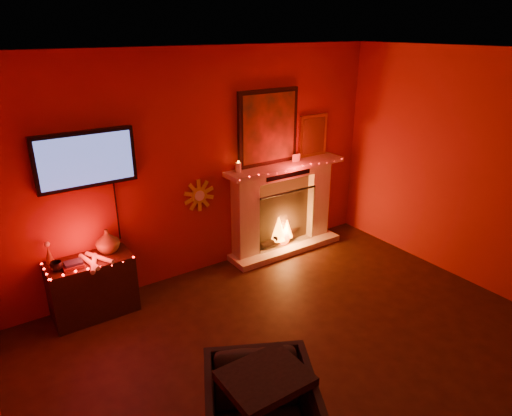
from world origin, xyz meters
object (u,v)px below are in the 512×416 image
(fireplace, at_px, (282,199))
(sunburst_clock, at_px, (199,195))
(tv, at_px, (86,160))
(console_table, at_px, (93,283))

(fireplace, bearing_deg, sunburst_clock, 175.63)
(fireplace, relative_size, tv, 1.76)
(fireplace, xyz_separation_m, tv, (-2.44, 0.06, 0.92))
(tv, height_order, sunburst_clock, tv)
(fireplace, bearing_deg, console_table, -177.21)
(tv, bearing_deg, sunburst_clock, 1.24)
(fireplace, xyz_separation_m, console_table, (-2.59, -0.13, -0.36))
(sunburst_clock, distance_m, console_table, 1.55)
(fireplace, height_order, sunburst_clock, fireplace)
(sunburst_clock, bearing_deg, console_table, -171.18)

